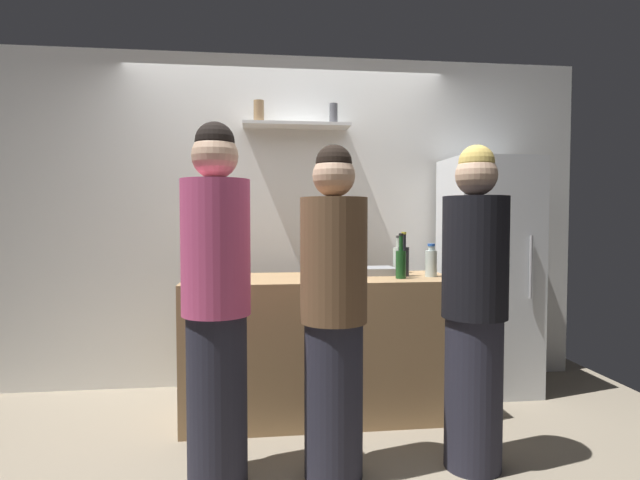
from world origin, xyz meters
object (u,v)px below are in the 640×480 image
refrigerator (488,275)px  utensil_holder (202,274)px  water_bottle_plastic (431,262)px  person_blonde (474,309)px  wine_bottle_dark_glass (404,260)px  baking_pan (370,271)px  person_pink_top (216,304)px  wine_bottle_green_glass (401,262)px  person_brown_jacket (334,314)px  wine_bottle_pale_glass (398,259)px

refrigerator → utensil_holder: size_ratio=8.64×
water_bottle_plastic → person_blonde: 0.79m
utensil_holder → wine_bottle_dark_glass: wine_bottle_dark_glass is taller
baking_pan → person_pink_top: person_pink_top is taller
wine_bottle_dark_glass → utensil_holder: bearing=-171.3°
refrigerator → wine_bottle_green_glass: 0.95m
wine_bottle_green_glass → person_blonde: person_blonde is taller
baking_pan → person_brown_jacket: size_ratio=0.20×
wine_bottle_pale_glass → person_brown_jacket: 1.22m
person_pink_top → wine_bottle_pale_glass: bearing=36.9°
wine_bottle_pale_glass → wine_bottle_dark_glass: bearing=-95.7°
water_bottle_plastic → person_pink_top: bearing=-151.2°
baking_pan → water_bottle_plastic: bearing=-25.0°
person_brown_jacket → person_pink_top: (-0.59, 0.02, 0.06)m
wine_bottle_green_glass → person_pink_top: bearing=-149.2°
wine_bottle_dark_glass → water_bottle_plastic: bearing=-15.0°
refrigerator → utensil_holder: refrigerator is taller
wine_bottle_pale_glass → person_brown_jacket: bearing=-121.3°
baking_pan → person_blonde: (0.35, -0.95, -0.11)m
refrigerator → person_brown_jacket: 1.79m
person_brown_jacket → utensil_holder: bearing=60.7°
baking_pan → person_pink_top: size_ratio=0.19×
wine_bottle_dark_glass → person_brown_jacket: bearing=-126.5°
refrigerator → water_bottle_plastic: 0.72m
utensil_holder → wine_bottle_green_glass: wine_bottle_green_glass is taller
refrigerator → water_bottle_plastic: bearing=-146.9°
wine_bottle_dark_glass → person_brown_jacket: size_ratio=0.18×
wine_bottle_pale_glass → person_blonde: size_ratio=0.16×
baking_pan → person_blonde: size_ratio=0.20×
utensil_holder → wine_bottle_green_glass: size_ratio=0.69×
utensil_holder → person_brown_jacket: size_ratio=0.12×
utensil_holder → refrigerator: bearing=14.5°
wine_bottle_pale_glass → person_blonde: bearing=-83.1°
person_blonde → person_pink_top: person_pink_top is taller
utensil_holder → person_pink_top: (0.13, -0.60, -0.09)m
wine_bottle_dark_glass → person_blonde: size_ratio=0.18×
refrigerator → baking_pan: 1.00m
person_blonde → wine_bottle_dark_glass: bearing=-83.6°
refrigerator → wine_bottle_green_glass: (-0.82, -0.46, 0.15)m
wine_bottle_green_glass → person_pink_top: size_ratio=0.17×
utensil_holder → person_pink_top: bearing=-77.6°
person_brown_jacket → baking_pan: bearing=-11.6°
person_blonde → person_pink_top: size_ratio=0.95×
wine_bottle_dark_glass → person_blonde: bearing=-79.9°
refrigerator → person_pink_top: (-1.96, -1.14, 0.01)m
wine_bottle_pale_glass → water_bottle_plastic: (0.16, -0.26, -0.00)m
person_blonde → person_pink_top: bearing=-4.3°
utensil_holder → person_blonde: (1.47, -0.61, -0.14)m
utensil_holder → wine_bottle_pale_glass: size_ratio=0.76×
utensil_holder → person_blonde: size_ratio=0.12×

